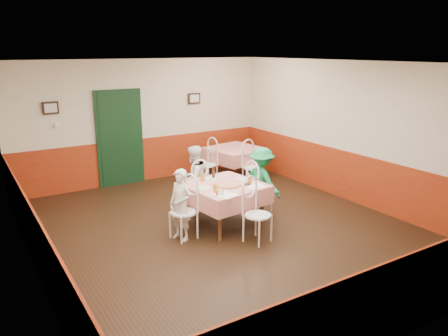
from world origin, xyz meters
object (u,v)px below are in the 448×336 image
main_table (224,205)px  glass_c (203,177)px  chair_far (196,189)px  pizza (227,184)px  chair_second_b (253,168)px  diner_left (181,205)px  chair_near (258,215)px  chair_second_a (207,165)px  glass_a (215,189)px  second_table (235,164)px  beer_bottle (213,173)px  chair_right (259,191)px  glass_b (250,180)px  diner_right (262,181)px  diner_far (194,179)px  chair_left (183,212)px  wallet (247,184)px

main_table → glass_c: (-0.22, 0.36, 0.45)m
chair_far → pizza: chair_far is taller
chair_second_b → diner_left: size_ratio=0.76×
chair_near → chair_second_a: same height
glass_a → pizza: bearing=32.0°
main_table → second_table: size_ratio=1.09×
main_table → beer_bottle: (0.02, 0.40, 0.49)m
chair_right → beer_bottle: 0.96m
glass_b → diner_left: 1.33m
pizza → chair_right: bearing=12.3°
glass_b → diner_right: (0.48, 0.30, -0.19)m
main_table → diner_far: diner_far is taller
chair_right → pizza: bearing=98.8°
chair_left → glass_c: size_ratio=6.89×
chair_left → chair_far: 1.20m
glass_a → diner_left: size_ratio=0.11×
chair_far → glass_a: chair_far is taller
chair_right → beer_bottle: beer_bottle is taller
chair_second_b → glass_a: bearing=-148.2°
chair_second_a → wallet: bearing=-24.5°
glass_c → pizza: bearing=-60.6°
pizza → glass_b: bearing=-16.8°
beer_bottle → diner_right: (0.87, -0.28, -0.22)m
second_table → beer_bottle: size_ratio=5.52×
chair_second_a → chair_second_b: (0.75, -0.75, 0.00)m
main_table → diner_far: size_ratio=0.95×
chair_left → chair_far: bearing=133.5°
glass_c → glass_a: bearing=-101.3°
diner_right → glass_a: bearing=98.1°
chair_second_a → chair_second_b: size_ratio=1.00×
chair_second_a → glass_c: (-1.18, -1.92, 0.38)m
diner_far → glass_b: bearing=98.8°
beer_bottle → chair_second_b: bearing=34.0°
chair_second_a → glass_a: chair_second_a is taller
chair_near → glass_a: bearing=114.4°
chair_right → chair_second_b: bearing=-34.8°
glass_b → diner_left: diner_left is taller
second_table → glass_b: size_ratio=8.46×
main_table → glass_b: size_ratio=9.21×
chair_left → chair_right: bearing=88.5°
chair_far → chair_second_b: size_ratio=1.00×
chair_second_b → second_table: bearing=80.1°
chair_second_a → beer_bottle: bearing=-36.4°
main_table → chair_far: 0.85m
chair_second_a → diner_right: 2.18m
chair_right → diner_left: size_ratio=0.76×
chair_left → glass_a: 0.65m
chair_second_a → diner_far: bearing=-47.7°
wallet → chair_right: bearing=25.7°
second_table → glass_a: glass_a is taller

